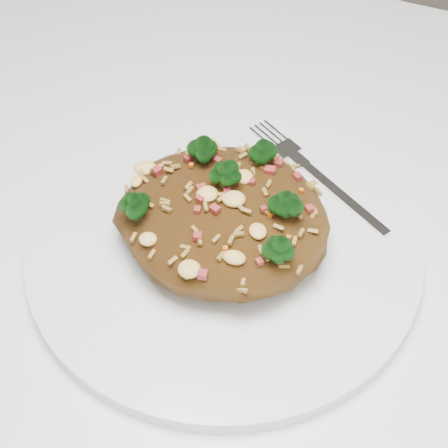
{
  "coord_description": "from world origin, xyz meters",
  "views": [
    {
      "loc": [
        0.16,
        -0.31,
        1.13
      ],
      "look_at": [
        0.03,
        -0.03,
        0.78
      ],
      "focal_mm": 50.0,
      "sensor_mm": 36.0,
      "label": 1
    }
  ],
  "objects_px": {
    "dining_table": "(205,274)",
    "plate": "(224,243)",
    "fork": "(323,180)",
    "fried_rice": "(224,210)"
  },
  "relations": [
    {
      "from": "dining_table",
      "to": "fork",
      "type": "xyz_separation_m",
      "value": [
        0.08,
        0.06,
        0.11
      ]
    },
    {
      "from": "plate",
      "to": "fried_rice",
      "type": "distance_m",
      "value": 0.04
    },
    {
      "from": "plate",
      "to": "dining_table",
      "type": "bearing_deg",
      "value": 137.49
    },
    {
      "from": "plate",
      "to": "fork",
      "type": "bearing_deg",
      "value": 60.53
    },
    {
      "from": "fork",
      "to": "dining_table",
      "type": "bearing_deg",
      "value": -115.81
    },
    {
      "from": "dining_table",
      "to": "plate",
      "type": "relative_size",
      "value": 3.97
    },
    {
      "from": "dining_table",
      "to": "plate",
      "type": "distance_m",
      "value": 0.11
    },
    {
      "from": "dining_table",
      "to": "fried_rice",
      "type": "bearing_deg",
      "value": -42.17
    },
    {
      "from": "fried_rice",
      "to": "fork",
      "type": "relative_size",
      "value": 1.08
    },
    {
      "from": "dining_table",
      "to": "fried_rice",
      "type": "relative_size",
      "value": 7.47
    }
  ]
}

